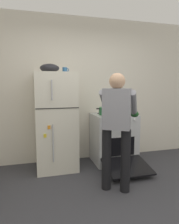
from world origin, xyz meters
The scene contains 9 objects.
ground centered at (0.00, 0.00, 0.00)m, with size 8.00×8.00×0.00m, color #38383D.
kitchen_wall_back centered at (0.00, 1.95, 1.35)m, with size 6.00×0.10×2.70m, color silver.
refrigerator centered at (-0.51, 1.57, 0.83)m, with size 0.68×0.72×1.65m.
stove_range centered at (0.56, 1.55, 0.45)m, with size 0.76×1.21×0.91m.
person_cook centered at (0.20, 0.60, 0.96)m, with size 0.69×0.76×1.60m.
red_pot centered at (0.40, 1.52, 0.98)m, with size 0.38×0.28×0.13m.
coffee_mug centered at (-0.33, 1.62, 1.70)m, with size 0.11×0.08×0.10m.
pepper_mill centered at (0.86, 1.77, 1.00)m, with size 0.05×0.05×0.18m, color brown.
mixing_bowl centered at (-0.59, 1.57, 1.72)m, with size 0.32×0.32×0.14m, color black.
Camera 1 is at (-0.88, -1.91, 1.44)m, focal length 32.70 mm.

